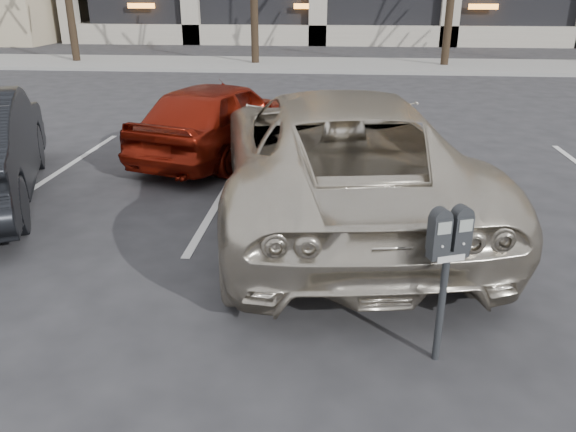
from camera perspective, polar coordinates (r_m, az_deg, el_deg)
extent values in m
plane|color=#28282B|center=(6.22, 2.87, -3.68)|extent=(140.00, 140.00, 0.00)
cube|color=gray|center=(21.76, 4.79, 15.04)|extent=(80.00, 4.00, 0.12)
cube|color=silver|center=(9.43, -22.91, 3.71)|extent=(0.10, 5.20, 0.00)
cube|color=silver|center=(8.50, -5.92, 3.48)|extent=(0.10, 5.20, 0.00)
cube|color=silver|center=(8.43, 13.13, 2.86)|extent=(0.10, 5.20, 0.00)
cylinder|color=black|center=(23.90, -21.25, 18.74)|extent=(0.28, 0.28, 3.77)
cylinder|color=black|center=(21.85, -3.44, 19.74)|extent=(0.28, 0.28, 3.64)
cylinder|color=black|center=(21.94, 16.11, 19.48)|extent=(0.28, 0.28, 4.01)
cylinder|color=black|center=(4.46, 15.26, -9.09)|extent=(0.06, 0.06, 0.90)
cube|color=black|center=(4.24, 15.89, -3.64)|extent=(0.32, 0.20, 0.06)
cube|color=silver|center=(4.21, 16.24, -4.19)|extent=(0.21, 0.08, 0.05)
cube|color=gray|center=(4.06, 15.64, -1.23)|extent=(0.10, 0.05, 0.09)
cube|color=gray|center=(4.15, 17.66, -0.97)|extent=(0.10, 0.05, 0.09)
imported|color=beige|center=(6.96, 4.93, 6.21)|extent=(3.55, 6.16, 1.61)
cube|color=orange|center=(5.79, 1.55, 11.29)|extent=(0.10, 0.20, 0.01)
imported|color=maroon|center=(9.73, -7.02, 9.83)|extent=(2.62, 4.17, 1.32)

